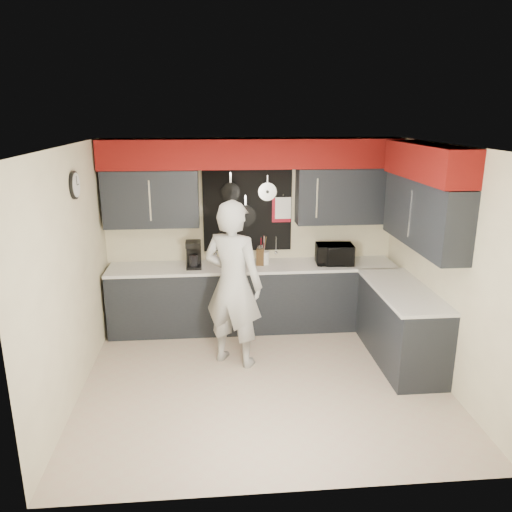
{
  "coord_description": "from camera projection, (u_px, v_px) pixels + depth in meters",
  "views": [
    {
      "loc": [
        -0.53,
        -5.02,
        2.92
      ],
      "look_at": [
        -0.04,
        0.5,
        1.32
      ],
      "focal_mm": 35.0,
      "sensor_mm": 36.0,
      "label": 1
    }
  ],
  "objects": [
    {
      "name": "person",
      "position": [
        233.0,
        284.0,
        5.8
      ],
      "size": [
        0.87,
        0.77,
        1.99
      ],
      "primitive_type": "imported",
      "rotation": [
        0.0,
        0.0,
        2.63
      ],
      "color": "#A3A3A1",
      "rests_on": "ground"
    },
    {
      "name": "ground",
      "position": [
        263.0,
        380.0,
        5.66
      ],
      "size": [
        4.0,
        4.0,
        0.0
      ],
      "primitive_type": "plane",
      "color": "#B9A790",
      "rests_on": "ground"
    },
    {
      "name": "base_cabinets",
      "position": [
        291.0,
        304.0,
        6.65
      ],
      "size": [
        3.95,
        2.2,
        0.92
      ],
      "color": "black",
      "rests_on": "ground"
    },
    {
      "name": "knife_block",
      "position": [
        260.0,
        257.0,
        6.76
      ],
      "size": [
        0.12,
        0.12,
        0.22
      ],
      "primitive_type": "cube",
      "rotation": [
        0.0,
        0.0,
        -0.17
      ],
      "color": "#322110",
      "rests_on": "base_cabinets"
    },
    {
      "name": "back_wall_assembly",
      "position": [
        252.0,
        183.0,
        6.63
      ],
      "size": [
        4.0,
        0.36,
        2.6
      ],
      "color": "beige",
      "rests_on": "ground"
    },
    {
      "name": "utensil_crock",
      "position": [
        264.0,
        258.0,
        6.81
      ],
      "size": [
        0.14,
        0.14,
        0.18
      ],
      "primitive_type": "cylinder",
      "color": "white",
      "rests_on": "base_cabinets"
    },
    {
      "name": "coffee_maker",
      "position": [
        194.0,
        254.0,
        6.64
      ],
      "size": [
        0.2,
        0.25,
        0.36
      ],
      "rotation": [
        0.0,
        0.0,
        0.02
      ],
      "color": "black",
      "rests_on": "base_cabinets"
    },
    {
      "name": "left_wall_assembly",
      "position": [
        71.0,
        272.0,
        5.14
      ],
      "size": [
        0.05,
        3.5,
        2.6
      ],
      "color": "beige",
      "rests_on": "ground"
    },
    {
      "name": "right_wall_assembly",
      "position": [
        428.0,
        204.0,
        5.53
      ],
      "size": [
        0.36,
        3.5,
        2.6
      ],
      "color": "beige",
      "rests_on": "ground"
    },
    {
      "name": "microwave",
      "position": [
        334.0,
        254.0,
        6.8
      ],
      "size": [
        0.52,
        0.37,
        0.27
      ],
      "primitive_type": "imported",
      "rotation": [
        0.0,
        0.0,
        -0.07
      ],
      "color": "black",
      "rests_on": "base_cabinets"
    }
  ]
}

